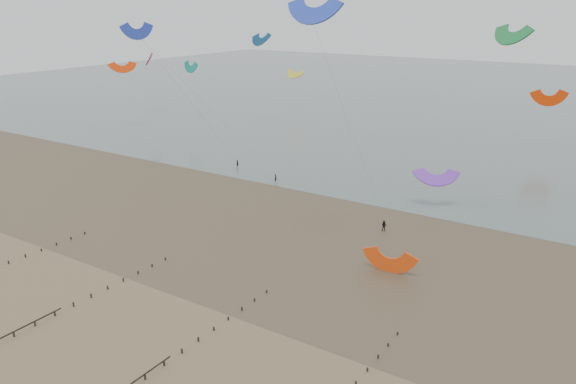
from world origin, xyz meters
name	(u,v)px	position (x,y,z in m)	size (l,w,h in m)	color
ground	(179,326)	(0.00, 0.00, 0.00)	(500.00, 500.00, 0.00)	brown
sea_and_shore	(303,226)	(-4.08, 34.40, 0.01)	(500.00, 665.00, 0.03)	#475654
kitesurfer_lead	(276,178)	(-21.87, 52.33, 0.85)	(0.62, 0.41, 1.70)	black
kitesurfers	(574,239)	(35.14, 50.76, 0.87)	(99.02, 22.62, 1.81)	black
grounded_kite	(389,272)	(14.87, 26.24, 0.00)	(6.61, 3.46, 5.03)	#FF4910
kites_airborne	(393,61)	(-11.38, 86.60, 22.74)	(239.69, 109.87, 42.78)	maroon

